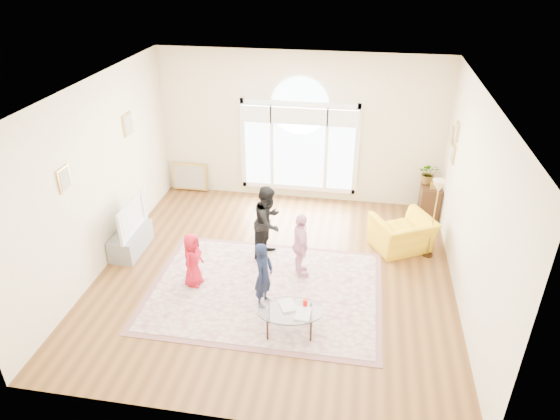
% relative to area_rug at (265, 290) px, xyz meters
% --- Properties ---
extents(ground, '(6.00, 6.00, 0.00)m').
position_rel_area_rug_xyz_m(ground, '(0.08, 0.48, -0.01)').
color(ground, '#57361A').
rests_on(ground, ground).
extents(room_shell, '(6.00, 6.00, 6.00)m').
position_rel_area_rug_xyz_m(room_shell, '(0.09, 3.31, 1.56)').
color(room_shell, beige).
rests_on(room_shell, ground).
extents(area_rug, '(3.60, 2.60, 0.02)m').
position_rel_area_rug_xyz_m(area_rug, '(0.00, 0.00, 0.00)').
color(area_rug, '#C5B49A').
rests_on(area_rug, ground).
extents(rug_border, '(3.80, 2.80, 0.01)m').
position_rel_area_rug_xyz_m(rug_border, '(0.00, 0.00, -0.00)').
color(rug_border, '#7E5151').
rests_on(rug_border, ground).
extents(tv_console, '(0.45, 1.00, 0.42)m').
position_rel_area_rug_xyz_m(tv_console, '(-2.67, 0.78, 0.20)').
color(tv_console, gray).
rests_on(tv_console, ground).
extents(television, '(0.17, 1.06, 0.61)m').
position_rel_area_rug_xyz_m(television, '(-2.66, 0.78, 0.71)').
color(television, black).
rests_on(television, tv_console).
extents(coffee_table, '(1.05, 0.74, 0.54)m').
position_rel_area_rug_xyz_m(coffee_table, '(0.55, -0.90, 0.39)').
color(coffee_table, silver).
rests_on(coffee_table, ground).
extents(armchair, '(1.31, 1.26, 0.66)m').
position_rel_area_rug_xyz_m(armchair, '(2.25, 1.67, 0.32)').
color(armchair, yellow).
rests_on(armchair, ground).
extents(side_cabinet, '(0.40, 0.50, 0.70)m').
position_rel_area_rug_xyz_m(side_cabinet, '(2.86, 3.01, 0.34)').
color(side_cabinet, black).
rests_on(side_cabinet, ground).
extents(floor_lamp, '(0.31, 0.31, 1.51)m').
position_rel_area_rug_xyz_m(floor_lamp, '(2.74, 1.54, 1.27)').
color(floor_lamp, black).
rests_on(floor_lamp, ground).
extents(plant_pedestal, '(0.20, 0.20, 0.70)m').
position_rel_area_rug_xyz_m(plant_pedestal, '(2.78, 3.16, 0.34)').
color(plant_pedestal, white).
rests_on(plant_pedestal, ground).
extents(potted_plant, '(0.42, 0.37, 0.44)m').
position_rel_area_rug_xyz_m(potted_plant, '(2.78, 3.16, 0.91)').
color(potted_plant, '#33722D').
rests_on(potted_plant, plant_pedestal).
extents(leaning_picture, '(0.80, 0.14, 0.62)m').
position_rel_area_rug_xyz_m(leaning_picture, '(-2.39, 3.38, -0.01)').
color(leaning_picture, tan).
rests_on(leaning_picture, ground).
extents(child_red, '(0.37, 0.51, 0.94)m').
position_rel_area_rug_xyz_m(child_red, '(-1.19, -0.02, 0.48)').
color(child_red, '#B71225').
rests_on(child_red, area_rug).
extents(child_navy, '(0.36, 0.46, 1.10)m').
position_rel_area_rug_xyz_m(child_navy, '(0.06, -0.34, 0.56)').
color(child_navy, '#131A33').
rests_on(child_navy, area_rug).
extents(child_black, '(0.69, 0.79, 1.37)m').
position_rel_area_rug_xyz_m(child_black, '(-0.13, 1.05, 0.69)').
color(child_black, black).
rests_on(child_black, area_rug).
extents(child_pink, '(0.48, 0.74, 1.16)m').
position_rel_area_rug_xyz_m(child_pink, '(0.51, 0.54, 0.59)').
color(child_pink, '#EDA4C2').
rests_on(child_pink, area_rug).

